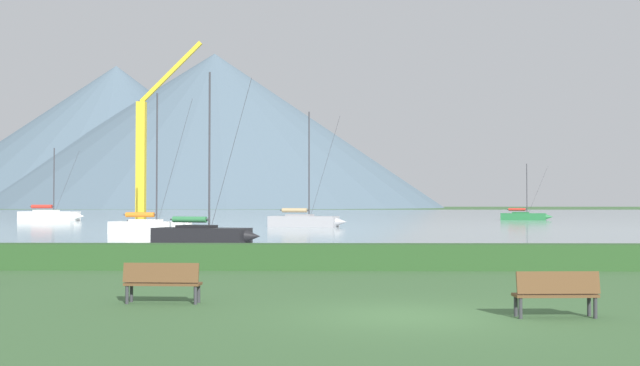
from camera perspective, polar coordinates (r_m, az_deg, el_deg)
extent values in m
plane|color=#385B33|center=(15.96, 6.56, -9.89)|extent=(1000.00, 1000.00, 0.00)
cube|color=#8C9EA3|center=(152.75, 1.64, -2.40)|extent=(320.00, 246.00, 0.00)
cube|color=#284C23|center=(26.83, 4.30, -5.53)|extent=(80.00, 1.20, 0.90)
cube|color=white|center=(107.96, -19.63, -2.35)|extent=(8.10, 4.00, 1.22)
cone|color=white|center=(105.75, -17.57, -2.38)|extent=(1.49, 1.26, 1.04)
cube|color=silver|center=(108.18, -19.83, -2.11)|extent=(3.17, 2.35, 0.77)
cylinder|color=#333338|center=(107.64, -19.31, 0.09)|extent=(0.15, 0.15, 9.05)
cylinder|color=#333338|center=(108.51, -20.11, -1.66)|extent=(3.45, 0.76, 0.13)
cylinder|color=red|center=(108.51, -20.11, -1.66)|extent=(3.00, 1.01, 0.49)
cylinder|color=#333338|center=(106.72, -18.46, -0.03)|extent=(3.63, 0.69, 8.61)
cube|color=#9E9EA3|center=(74.76, -1.24, -2.90)|extent=(7.07, 4.10, 1.05)
cone|color=#9E9EA3|center=(73.62, 1.58, -2.92)|extent=(1.35, 1.18, 0.89)
cube|color=gray|center=(74.87, -1.52, -2.61)|extent=(2.84, 2.25, 0.67)
cylinder|color=#333338|center=(74.64, -0.82, 1.26)|extent=(0.13, 0.13, 10.75)
cylinder|color=#333338|center=(75.04, -1.92, -2.05)|extent=(2.92, 0.96, 0.11)
cylinder|color=tan|center=(75.04, -1.92, -2.05)|extent=(2.58, 1.13, 0.42)
cylinder|color=#333338|center=(74.15, 0.34, 1.07)|extent=(3.06, 0.93, 10.23)
cube|color=#236B38|center=(108.84, 14.98, -2.45)|extent=(6.33, 3.66, 0.94)
cone|color=#236B38|center=(108.75, 16.78, -2.44)|extent=(1.21, 1.06, 0.80)
cube|color=#206032|center=(108.85, 14.80, -2.27)|extent=(2.54, 2.01, 0.60)
cylinder|color=#333338|center=(108.82, 15.24, -0.51)|extent=(0.12, 0.12, 7.29)
cylinder|color=#333338|center=(108.87, 14.54, -1.93)|extent=(2.62, 0.86, 0.10)
cylinder|color=red|center=(108.87, 14.54, -1.93)|extent=(2.31, 1.01, 0.38)
cylinder|color=#333338|center=(108.78, 15.98, -0.60)|extent=(2.74, 0.82, 6.93)
cube|color=white|center=(59.12, -12.60, -3.28)|extent=(6.21, 3.02, 0.94)
cone|color=white|center=(57.86, -9.51, -3.34)|extent=(1.14, 0.96, 0.79)
cube|color=silver|center=(59.25, -12.90, -2.95)|extent=(2.42, 1.78, 0.60)
cylinder|color=#333338|center=(58.99, -12.12, 1.70)|extent=(0.12, 0.12, 10.19)
cylinder|color=#333338|center=(59.44, -13.33, -2.33)|extent=(2.66, 0.56, 0.10)
cylinder|color=orange|center=(59.44, -13.33, -2.33)|extent=(2.31, 0.76, 0.37)
cylinder|color=#333338|center=(58.44, -10.85, 1.47)|extent=(2.79, 0.51, 9.69)
cube|color=black|center=(44.91, -8.86, -3.90)|extent=(5.95, 3.49, 0.88)
cone|color=black|center=(43.55, -5.07, -3.99)|extent=(1.14, 1.00, 0.75)
cube|color=black|center=(45.04, -9.22, -3.49)|extent=(2.39, 1.90, 0.56)
cylinder|color=#333338|center=(44.75, -8.28, 2.22)|extent=(0.11, 0.11, 9.50)
cylinder|color=#333338|center=(45.24, -9.74, -2.71)|extent=(2.45, 0.83, 0.10)
cylinder|color=#2D7542|center=(45.24, -9.74, -2.71)|extent=(2.16, 0.97, 0.35)
cylinder|color=#333338|center=(44.16, -6.74, 1.96)|extent=(2.57, 0.81, 9.03)
cube|color=brown|center=(16.36, 17.20, -8.03)|extent=(1.70, 0.53, 0.06)
cube|color=brown|center=(16.16, 17.40, -7.14)|extent=(1.69, 0.21, 0.45)
cylinder|color=#333338|center=(16.80, 19.50, -8.62)|extent=(0.08, 0.08, 0.45)
cylinder|color=#333338|center=(16.32, 14.45, -8.87)|extent=(0.08, 0.08, 0.45)
cylinder|color=#333338|center=(16.49, 19.92, -8.75)|extent=(0.08, 0.08, 0.45)
cylinder|color=#333338|center=(16.00, 14.78, -9.01)|extent=(0.08, 0.08, 0.45)
cube|color=brown|center=(18.18, -11.67, -7.41)|extent=(1.78, 0.53, 0.06)
cube|color=brown|center=(17.98, -11.83, -6.60)|extent=(1.76, 0.20, 0.45)
cylinder|color=#333338|center=(18.17, -9.08, -8.14)|extent=(0.08, 0.08, 0.45)
cylinder|color=#333338|center=(18.59, -13.95, -7.96)|extent=(0.08, 0.08, 0.45)
cylinder|color=#333338|center=(17.85, -9.32, -8.26)|extent=(0.08, 0.08, 0.45)
cylinder|color=#333338|center=(18.27, -14.26, -8.07)|extent=(0.08, 0.08, 0.45)
cube|color=#333338|center=(70.44, -13.29, -3.05)|extent=(2.00, 2.00, 0.80)
cube|color=gold|center=(70.52, -13.26, 1.63)|extent=(0.80, 0.80, 10.70)
cube|color=gold|center=(70.80, -11.09, 8.15)|extent=(5.62, 0.36, 5.63)
cone|color=#4C6070|center=(411.36, -7.93, 3.92)|extent=(243.48, 243.48, 82.57)
cone|color=#4C6070|center=(443.17, -15.06, 3.39)|extent=(213.62, 213.62, 79.80)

